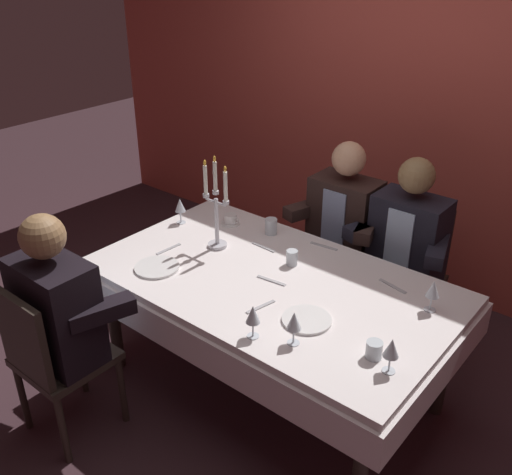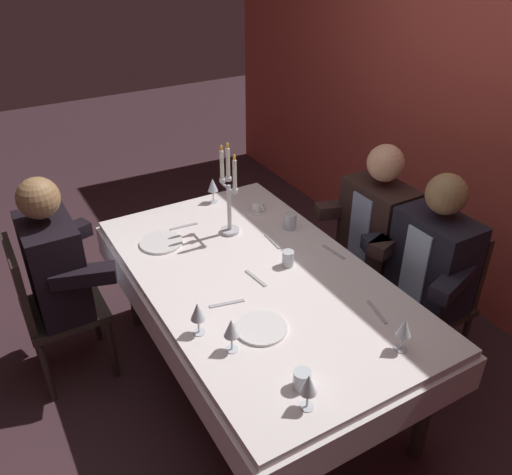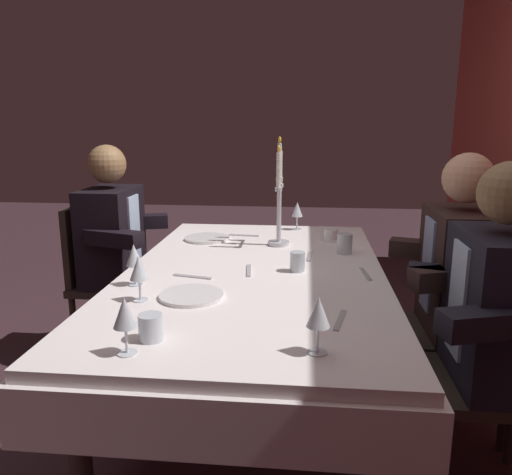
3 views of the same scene
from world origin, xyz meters
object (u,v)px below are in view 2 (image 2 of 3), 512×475
object	(u,v)px
dinner_plate_1	(161,242)
water_tumbler_0	(290,221)
candelabra	(229,198)
dining_table	(258,294)
water_tumbler_1	(289,259)
wine_glass_2	(308,385)
water_tumbler_2	(302,379)
wine_glass_3	(213,185)
seated_diner_2	(433,261)
wine_glass_4	(231,329)
seated_diner_1	(378,225)
dinner_plate_0	(261,328)
seated_diner_0	(53,266)
coffee_cup_0	(258,207)
wine_glass_0	(404,328)
wine_glass_1	(198,312)

from	to	relation	value
dinner_plate_1	water_tumbler_0	size ratio (longest dim) A/B	2.49
candelabra	dining_table	bearing A→B (deg)	-9.82
water_tumbler_1	wine_glass_2	bearing A→B (deg)	-28.83
dinner_plate_1	water_tumbler_2	distance (m)	1.27
wine_glass_3	seated_diner_2	size ratio (longest dim) A/B	0.13
wine_glass_3	wine_glass_4	world-z (taller)	same
wine_glass_3	seated_diner_1	size ratio (longest dim) A/B	0.13
wine_glass_4	seated_diner_2	size ratio (longest dim) A/B	0.13
dinner_plate_0	seated_diner_2	bearing A→B (deg)	90.77
dinner_plate_1	water_tumbler_1	distance (m)	0.74
seated_diner_0	seated_diner_2	world-z (taller)	same
wine_glass_2	candelabra	bearing A→B (deg)	164.85
water_tumbler_0	seated_diner_2	bearing A→B (deg)	35.89
seated_diner_2	wine_glass_3	bearing A→B (deg)	-148.84
dinner_plate_0	wine_glass_3	bearing A→B (deg)	163.50
wine_glass_4	dinner_plate_0	bearing A→B (deg)	105.88
candelabra	water_tumbler_2	bearing A→B (deg)	-14.51
dining_table	coffee_cup_0	size ratio (longest dim) A/B	14.70
dinner_plate_0	wine_glass_0	size ratio (longest dim) A/B	1.43
wine_glass_2	seated_diner_2	world-z (taller)	seated_diner_2
dinner_plate_1	water_tumbler_2	xyz separation A→B (m)	(1.27, 0.08, 0.03)
dining_table	wine_glass_4	world-z (taller)	wine_glass_4
dinner_plate_0	water_tumbler_1	distance (m)	0.52
candelabra	wine_glass_1	world-z (taller)	candelabra
wine_glass_4	candelabra	bearing A→B (deg)	152.80
wine_glass_0	seated_diner_0	size ratio (longest dim) A/B	0.13
coffee_cup_0	seated_diner_0	distance (m)	1.24
wine_glass_0	water_tumbler_1	bearing A→B (deg)	-174.72
water_tumbler_1	seated_diner_0	xyz separation A→B (m)	(-0.63, -1.07, -0.05)
seated_diner_1	candelabra	bearing A→B (deg)	-114.04
wine_glass_2	seated_diner_1	world-z (taller)	seated_diner_1
wine_glass_4	water_tumbler_1	size ratio (longest dim) A/B	1.92
dinner_plate_0	water_tumbler_2	bearing A→B (deg)	-5.42
wine_glass_4	coffee_cup_0	size ratio (longest dim) A/B	1.24
wine_glass_3	seated_diner_1	world-z (taller)	seated_diner_1
candelabra	dinner_plate_1	xyz separation A→B (m)	(-0.08, -0.39, -0.21)
candelabra	wine_glass_2	world-z (taller)	candelabra
dining_table	coffee_cup_0	world-z (taller)	coffee_cup_0
dinner_plate_1	seated_diner_0	world-z (taller)	seated_diner_0
wine_glass_4	seated_diner_2	world-z (taller)	seated_diner_2
wine_glass_3	water_tumbler_0	size ratio (longest dim) A/B	1.69
wine_glass_1	wine_glass_3	bearing A→B (deg)	150.89
candelabra	coffee_cup_0	xyz separation A→B (m)	(-0.14, 0.27, -0.19)
seated_diner_1	dinner_plate_0	bearing A→B (deg)	-67.01
wine_glass_1	water_tumbler_1	size ratio (longest dim) A/B	1.92
dinner_plate_0	water_tumbler_1	bearing A→B (deg)	133.53
coffee_cup_0	dining_table	bearing A→B (deg)	-30.64
water_tumbler_0	wine_glass_4	bearing A→B (deg)	-46.60
dinner_plate_0	dinner_plate_1	xyz separation A→B (m)	(-0.90, -0.12, 0.00)
dinner_plate_1	wine_glass_1	xyz separation A→B (m)	(0.78, -0.13, 0.11)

